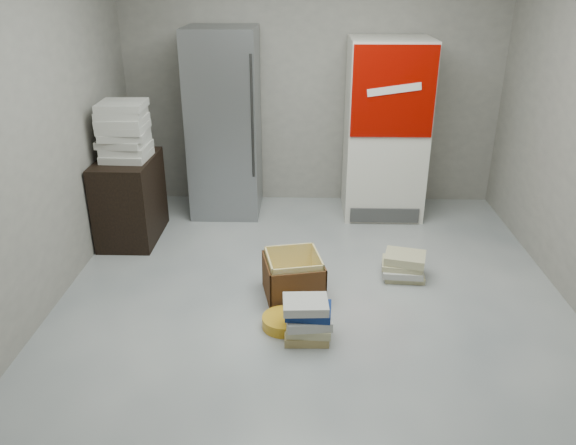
% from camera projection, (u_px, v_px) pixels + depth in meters
% --- Properties ---
extents(ground, '(5.00, 5.00, 0.00)m').
position_uv_depth(ground, '(313.00, 320.00, 4.17)').
color(ground, '#AFAFAB').
rests_on(ground, ground).
extents(room_shell, '(4.04, 5.04, 2.82)m').
position_uv_depth(room_shell, '(318.00, 74.00, 3.44)').
color(room_shell, gray).
rests_on(room_shell, ground).
extents(steel_fridge, '(0.70, 0.72, 1.90)m').
position_uv_depth(steel_fridge, '(225.00, 124.00, 5.76)').
color(steel_fridge, gray).
rests_on(steel_fridge, ground).
extents(coke_cooler, '(0.80, 0.73, 1.80)m').
position_uv_depth(coke_cooler, '(385.00, 130.00, 5.73)').
color(coke_cooler, silver).
rests_on(coke_cooler, ground).
extents(wood_shelf, '(0.50, 0.80, 0.80)m').
position_uv_depth(wood_shelf, '(130.00, 199.00, 5.34)').
color(wood_shelf, black).
rests_on(wood_shelf, ground).
extents(supply_box_stack, '(0.44, 0.44, 0.52)m').
position_uv_depth(supply_box_stack, '(124.00, 131.00, 5.07)').
color(supply_box_stack, beige).
rests_on(supply_box_stack, wood_shelf).
extents(phonebook_stack_main, '(0.35, 0.29, 0.31)m').
position_uv_depth(phonebook_stack_main, '(308.00, 320.00, 3.90)').
color(phonebook_stack_main, tan).
rests_on(phonebook_stack_main, ground).
extents(phonebook_stack_side, '(0.39, 0.33, 0.22)m').
position_uv_depth(phonebook_stack_side, '(403.00, 266.00, 4.72)').
color(phonebook_stack_side, '#BBB385').
rests_on(phonebook_stack_side, ground).
extents(cardboard_box, '(0.52, 0.52, 0.36)m').
position_uv_depth(cardboard_box, '(293.00, 279.00, 4.44)').
color(cardboard_box, yellow).
rests_on(cardboard_box, ground).
extents(bucket_lid, '(0.33, 0.33, 0.08)m').
position_uv_depth(bucket_lid, '(283.00, 322.00, 4.08)').
color(bucket_lid, gold).
rests_on(bucket_lid, ground).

